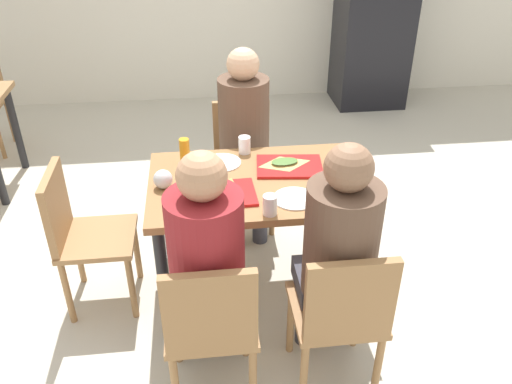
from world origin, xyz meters
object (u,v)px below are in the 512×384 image
at_px(plastic_cup_b, 270,205).
at_px(foil_bundle, 163,179).
at_px(main_table, 256,196).
at_px(soda_can, 345,163).
at_px(chair_near_right, 341,312).
at_px(tray_red_far, 289,166).
at_px(tray_red_near, 220,194).
at_px(drink_fridge, 375,11).
at_px(chair_left_end, 80,230).
at_px(paper_plate_center, 221,163).
at_px(person_in_red, 207,257).
at_px(person_far_side, 244,130).
at_px(paper_plate_near_edge, 295,199).
at_px(pizza_slice_b, 285,162).
at_px(chair_near_left, 211,323).
at_px(chair_far_side, 243,155).
at_px(condiment_bottle, 185,152).
at_px(person_in_brown_jacket, 338,248).
at_px(plastic_cup_a, 245,145).
at_px(pizza_slice_a, 223,192).

height_order(plastic_cup_b, foil_bundle, same).
xyz_separation_m(main_table, soda_can, (0.48, 0.02, 0.16)).
height_order(chair_near_right, tray_red_far, chair_near_right).
xyz_separation_m(tray_red_near, drink_fridge, (1.73, 2.98, 0.20)).
bearing_deg(chair_near_right, chair_left_end, 148.16).
relative_size(tray_red_near, paper_plate_center, 1.64).
relative_size(person_in_red, tray_red_near, 3.49).
xyz_separation_m(person_far_side, drink_fridge, (1.53, 2.22, 0.21)).
bearing_deg(soda_can, paper_plate_near_edge, -143.59).
relative_size(chair_left_end, paper_plate_center, 3.84).
bearing_deg(drink_fridge, foil_bundle, -125.08).
xyz_separation_m(paper_plate_near_edge, foil_bundle, (-0.65, 0.19, 0.05)).
bearing_deg(tray_red_far, paper_plate_center, 165.42).
distance_m(pizza_slice_b, drink_fridge, 3.04).
bearing_deg(chair_near_left, chair_far_side, 79.51).
relative_size(person_far_side, paper_plate_near_edge, 5.71).
relative_size(person_far_side, foil_bundle, 12.56).
bearing_deg(chair_near_left, plastic_cup_b, 54.67).
xyz_separation_m(chair_far_side, condiment_bottle, (-0.37, -0.56, 0.32)).
xyz_separation_m(chair_near_left, person_in_brown_jacket, (0.57, 0.14, 0.25)).
xyz_separation_m(person_in_red, tray_red_near, (0.09, 0.49, 0.00)).
bearing_deg(foil_bundle, tray_red_far, 11.16).
distance_m(chair_left_end, person_in_brown_jacket, 1.41).
bearing_deg(foil_bundle, drink_fridge, 54.92).
bearing_deg(paper_plate_near_edge, chair_near_left, -129.26).
height_order(tray_red_near, pizza_slice_b, pizza_slice_b).
distance_m(chair_near_right, foil_bundle, 1.11).
bearing_deg(pizza_slice_b, plastic_cup_a, 136.46).
bearing_deg(paper_plate_center, chair_far_side, 72.96).
bearing_deg(plastic_cup_b, chair_near_right, -59.89).
distance_m(chair_left_end, drink_fridge, 3.81).
bearing_deg(paper_plate_center, foil_bundle, -143.59).
bearing_deg(foil_bundle, person_far_side, 53.25).
bearing_deg(plastic_cup_a, chair_far_side, 86.31).
height_order(paper_plate_near_edge, condiment_bottle, condiment_bottle).
distance_m(pizza_slice_a, drink_fridge, 3.45).
relative_size(chair_far_side, soda_can, 6.93).
bearing_deg(drink_fridge, chair_left_end, -131.08).
distance_m(tray_red_far, foil_bundle, 0.70).
bearing_deg(soda_can, tray_red_near, -167.30).
bearing_deg(tray_red_near, foil_bundle, 157.92).
relative_size(tray_red_near, plastic_cup_a, 3.60).
relative_size(chair_near_left, chair_far_side, 1.00).
relative_size(main_table, plastic_cup_b, 11.39).
xyz_separation_m(tray_red_near, paper_plate_near_edge, (0.37, -0.08, -0.00)).
height_order(chair_left_end, person_in_brown_jacket, person_in_brown_jacket).
bearing_deg(person_far_side, chair_far_side, 90.00).
xyz_separation_m(pizza_slice_a, pizza_slice_b, (0.36, 0.27, 0.00)).
bearing_deg(chair_near_left, soda_can, 45.72).
xyz_separation_m(chair_near_left, condiment_bottle, (-0.09, 0.98, 0.32)).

